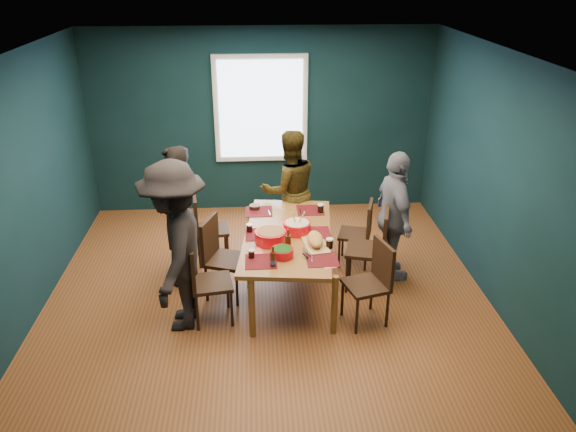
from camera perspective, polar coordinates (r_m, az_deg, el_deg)
The scene contains 26 objects.
room at distance 6.19m, azimuth -2.36°, elevation 4.26°, with size 5.01×5.01×2.71m.
dining_table at distance 6.32m, azimuth -0.01°, elevation -2.36°, with size 1.16×2.00×0.72m.
chair_left_far at distance 7.06m, azimuth -8.49°, elevation -0.78°, with size 0.46×0.46×0.90m.
chair_left_mid at distance 6.33m, azimuth -7.04°, elevation -3.62°, with size 0.54×0.54×0.94m.
chair_left_near at distance 5.91m, azimuth -8.65°, elevation -6.10°, with size 0.47×0.47×0.92m.
chair_right_far at distance 6.99m, azimuth 7.47°, elevation -1.30°, with size 0.47×0.47×0.84m.
chair_right_mid at distance 6.48m, azimuth 8.81°, elevation -2.74°, with size 0.55×0.55×0.99m.
chair_right_near at distance 5.92m, azimuth 8.70°, elevation -6.12°, with size 0.51×0.51×0.91m.
person_far_left at distance 6.57m, azimuth -11.22°, elevation -0.04°, with size 0.61×0.40×1.67m, color black.
person_back at distance 7.28m, azimuth 0.16°, elevation 2.66°, with size 0.78×0.60×1.60m, color black.
person_right at distance 6.65m, azimuth 10.73°, elevation -0.10°, with size 0.93×0.39×1.58m, color silver.
person_near_left at distance 5.72m, azimuth -11.33°, elevation -3.14°, with size 1.17×0.67×1.81m, color black.
bowl_salad at distance 6.07m, azimuth -1.78°, elevation -2.07°, with size 0.34×0.34×0.14m.
bowl_dumpling at distance 6.29m, azimuth 0.92°, elevation -1.12°, with size 0.31×0.31×0.29m.
bowl_herbs at distance 5.79m, azimuth -0.55°, elevation -3.71°, with size 0.23×0.23×0.10m.
cutting_board at distance 6.03m, azimuth 2.77°, elevation -2.49°, with size 0.31×0.57×0.12m.
small_bowl at distance 6.90m, azimuth -3.42°, elevation 0.93°, with size 0.13×0.13×0.05m.
beer_bottle_a at distance 5.61m, azimuth -1.53°, elevation -4.41°, with size 0.06×0.06×0.22m.
beer_bottle_b at distance 5.90m, azimuth 0.01°, elevation -2.69°, with size 0.06×0.06×0.24m.
cola_glass_a at distance 5.78m, azimuth -3.74°, elevation -3.82°, with size 0.07×0.07×0.09m.
cola_glass_b at distance 5.98m, azimuth 4.24°, elevation -2.72°, with size 0.08×0.08×0.11m.
cola_glass_c at distance 6.80m, azimuth 3.33°, elevation 0.83°, with size 0.08×0.08×0.11m.
cola_glass_d at distance 6.32m, azimuth -3.93°, elevation -1.20°, with size 0.07×0.07×0.10m.
napkin_a at distance 6.41m, azimuth 3.38°, elevation -1.30°, with size 0.14×0.14×0.00m, color #F16570.
napkin_b at distance 5.92m, azimuth -3.38°, elevation -3.65°, with size 0.15×0.15×0.00m, color #F16570.
napkin_c at distance 5.68m, azimuth 4.21°, elevation -5.00°, with size 0.14×0.14×0.00m, color #F16570.
Camera 1 is at (-0.11, -5.53, 3.54)m, focal length 35.00 mm.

